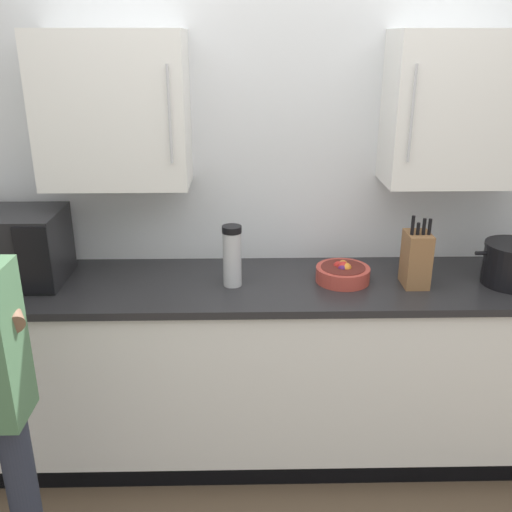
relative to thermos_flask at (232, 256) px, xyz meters
The scene contains 5 objects.
back_wall_tiled 0.54m from the thermos_flask, 53.57° to the left, with size 4.25×0.44×2.64m.
counter_unit 0.67m from the thermos_flask, ahead, with size 3.48×0.64×0.94m.
thermos_flask is the anchor object (origin of this frame).
fruit_bowl 0.53m from the thermos_flask, ahead, with size 0.25×0.25×0.10m.
knife_block 0.85m from the thermos_flask, ahead, with size 0.11×0.15×0.34m.
Camera 1 is at (-0.20, -1.76, 2.02)m, focal length 40.27 mm.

